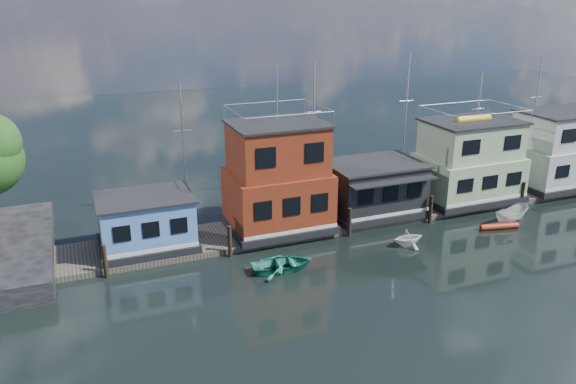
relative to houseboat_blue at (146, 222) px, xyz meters
name	(u,v)px	position (x,y,z in m)	size (l,w,h in m)	color
ground	(477,283)	(18.00, -12.00, -2.21)	(160.00, 160.00, 0.00)	black
dock	(377,213)	(18.00, 0.00, -2.01)	(48.00, 5.00, 0.40)	#595147
houseboat_blue	(146,222)	(0.00, 0.00, 0.00)	(6.40, 4.90, 3.66)	black
houseboat_red	(278,179)	(9.50, 0.00, 1.90)	(7.40, 5.90, 11.86)	black
houseboat_dark	(373,188)	(17.50, -0.02, 0.21)	(7.40, 6.10, 4.06)	black
houseboat_green	(469,162)	(26.50, 0.00, 1.34)	(8.40, 5.90, 7.03)	black
houseboat_white	(560,150)	(36.50, 0.00, 1.33)	(8.40, 5.90, 6.66)	black
pilings	(393,215)	(17.67, -2.80, -1.11)	(42.28, 0.28, 2.20)	#2D2116
background_masts	(393,127)	(22.76, 6.00, 3.35)	(36.40, 0.16, 12.00)	silver
dinghy_white	(408,238)	(17.07, -5.75, -1.59)	(2.01, 2.33, 1.23)	white
red_kayak	(499,226)	(25.11, -5.81, -1.98)	(0.44, 0.44, 3.03)	#B12E12
motorboat	(512,215)	(26.75, -5.21, -1.54)	(1.30, 3.44, 1.33)	silver
dinghy_teal	(283,264)	(7.57, -5.94, -1.79)	(2.87, 4.03, 0.83)	#25896F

